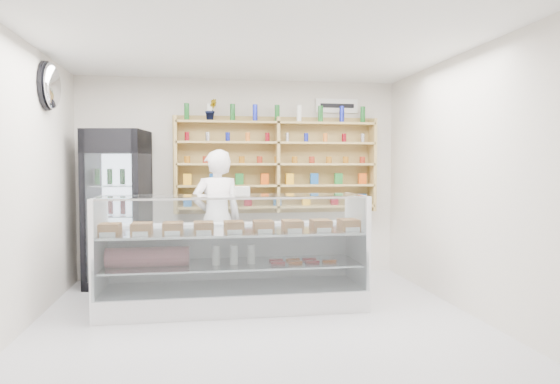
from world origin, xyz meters
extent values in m
plane|color=#BBBABF|center=(0.00, 0.00, 0.00)|extent=(5.00, 5.00, 0.00)
plane|color=white|center=(0.00, 0.00, 2.80)|extent=(5.00, 5.00, 0.00)
plane|color=beige|center=(0.00, 2.50, 1.40)|extent=(4.50, 0.00, 4.50)
plane|color=beige|center=(0.00, -2.50, 1.40)|extent=(4.50, 0.00, 4.50)
plane|color=beige|center=(-2.25, 0.00, 1.40)|extent=(0.00, 5.00, 5.00)
plane|color=beige|center=(2.25, 0.00, 1.40)|extent=(0.00, 5.00, 5.00)
cube|color=white|center=(-0.22, 0.85, 0.12)|extent=(2.89, 0.82, 0.24)
cube|color=white|center=(-0.22, 1.23, 0.54)|extent=(2.89, 0.05, 0.61)
cube|color=silver|center=(-0.22, 0.85, 0.49)|extent=(2.77, 0.72, 0.02)
cube|color=silver|center=(-0.22, 0.85, 0.85)|extent=(2.83, 0.75, 0.02)
cube|color=silver|center=(-0.22, 0.46, 0.75)|extent=(2.83, 0.12, 1.01)
cube|color=silver|center=(-0.22, 0.81, 1.25)|extent=(2.83, 0.57, 0.01)
imported|color=white|center=(-0.37, 1.81, 0.89)|extent=(0.72, 0.54, 1.78)
cube|color=black|center=(-1.64, 2.14, 1.02)|extent=(0.83, 0.82, 2.04)
cube|color=#3D053E|center=(-1.59, 1.81, 1.89)|extent=(0.72, 0.14, 0.29)
cube|color=silver|center=(-1.59, 1.79, 0.93)|extent=(0.61, 0.10, 1.61)
cube|color=tan|center=(-0.90, 2.34, 1.59)|extent=(0.04, 0.28, 1.33)
cube|color=tan|center=(0.50, 2.34, 1.59)|extent=(0.04, 0.28, 1.33)
cube|color=tan|center=(1.90, 2.34, 1.59)|extent=(0.04, 0.28, 1.33)
cube|color=tan|center=(0.50, 2.34, 1.00)|extent=(2.80, 0.28, 0.03)
cube|color=tan|center=(0.50, 2.34, 1.30)|extent=(2.80, 0.28, 0.03)
cube|color=tan|center=(0.50, 2.34, 1.60)|extent=(2.80, 0.28, 0.03)
cube|color=tan|center=(0.50, 2.34, 1.90)|extent=(2.80, 0.28, 0.03)
cube|color=tan|center=(0.50, 2.34, 2.18)|extent=(2.80, 0.28, 0.03)
imported|color=#1E6626|center=(-0.42, 2.34, 2.34)|extent=(0.20, 0.18, 0.30)
ellipsoid|color=silver|center=(-2.17, 1.20, 2.45)|extent=(0.15, 0.50, 0.50)
cube|color=white|center=(1.40, 2.47, 2.45)|extent=(0.62, 0.03, 0.20)
camera|label=1|loc=(-0.57, -4.62, 1.58)|focal=32.00mm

